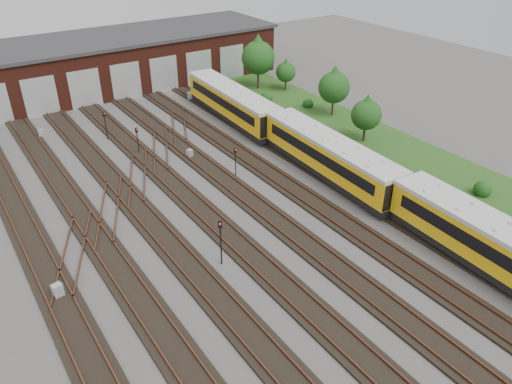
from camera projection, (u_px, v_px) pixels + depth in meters
ground at (268, 241)px, 35.61m from camera, size 120.00×120.00×0.00m
track_network at (261, 237)px, 35.89m from camera, size 30.40×70.00×0.33m
maintenance_shed at (85, 65)px, 62.62m from camera, size 51.00×12.50×6.35m
grass_verge at (361, 134)px, 51.95m from camera, size 8.00×55.00×0.05m
metro_train at (330, 156)px, 42.95m from camera, size 3.62×48.01×3.28m
signal_mast_0 at (221, 237)px, 32.27m from camera, size 0.30×0.29×3.42m
signal_mast_1 at (137, 137)px, 47.05m from camera, size 0.27×0.26×2.70m
signal_mast_2 at (105, 122)px, 49.90m from camera, size 0.28×0.27×2.96m
signal_mast_3 at (235, 159)px, 43.04m from camera, size 0.23×0.21×2.79m
relay_cabinet_0 at (58, 291)px, 30.27m from camera, size 0.68×0.60×1.00m
relay_cabinet_1 at (41, 134)px, 51.09m from camera, size 0.62×0.56×0.85m
relay_cabinet_2 at (190, 154)px, 46.96m from camera, size 0.64×0.59×0.86m
relay_cabinet_3 at (190, 96)px, 60.79m from camera, size 0.72×0.68×0.96m
relay_cabinet_4 at (319, 152)px, 47.31m from camera, size 0.61×0.53×0.93m
tree_0 at (258, 54)px, 62.67m from camera, size 4.20×4.20×6.95m
tree_1 at (286, 70)px, 62.84m from camera, size 2.50×2.50×4.15m
tree_2 at (334, 84)px, 54.71m from camera, size 3.49×3.49×5.78m
tree_3 at (367, 111)px, 48.88m from camera, size 3.00×3.00×4.97m
bush_0 at (483, 187)px, 40.87m from camera, size 1.47×1.47×1.47m
bush_1 at (267, 96)px, 60.06m from camera, size 1.44×1.44×1.44m
bush_2 at (308, 102)px, 58.58m from camera, size 1.25×1.25×1.25m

